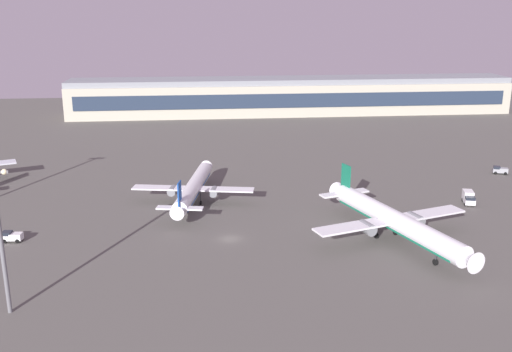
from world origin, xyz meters
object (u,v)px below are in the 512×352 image
(baggage_tractor, at_px, (12,236))
(airplane_mid_apron, at_px, (393,220))
(airplane_near_gate, at_px, (193,188))
(catering_truck, at_px, (469,197))
(cargo_loader, at_px, (500,170))
(apron_light_east, at_px, (0,232))

(baggage_tractor, bearing_deg, airplane_mid_apron, -89.27)
(airplane_near_gate, bearing_deg, catering_truck, 3.84)
(airplane_near_gate, relative_size, cargo_loader, 8.55)
(airplane_mid_apron, xyz_separation_m, cargo_loader, (47.92, 45.94, -3.29))
(airplane_mid_apron, relative_size, apron_light_east, 1.87)
(baggage_tractor, height_order, apron_light_east, apron_light_east)
(catering_truck, distance_m, baggage_tractor, 106.82)
(baggage_tractor, bearing_deg, apron_light_east, -158.27)
(catering_truck, bearing_deg, cargo_loader, -116.07)
(airplane_mid_apron, height_order, baggage_tractor, airplane_mid_apron)
(cargo_loader, bearing_deg, apron_light_east, 142.20)
(cargo_loader, relative_size, apron_light_east, 0.19)
(airplane_mid_apron, bearing_deg, baggage_tractor, -23.29)
(airplane_near_gate, height_order, cargo_loader, airplane_near_gate)
(baggage_tractor, relative_size, apron_light_east, 0.18)
(cargo_loader, height_order, baggage_tractor, same)
(catering_truck, xyz_separation_m, cargo_loader, (21.32, 24.78, -0.40))
(airplane_mid_apron, relative_size, catering_truck, 7.41)
(cargo_loader, relative_size, baggage_tractor, 1.06)
(cargo_loader, distance_m, apron_light_east, 137.80)
(airplane_mid_apron, height_order, catering_truck, airplane_mid_apron)
(catering_truck, height_order, baggage_tractor, catering_truck)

